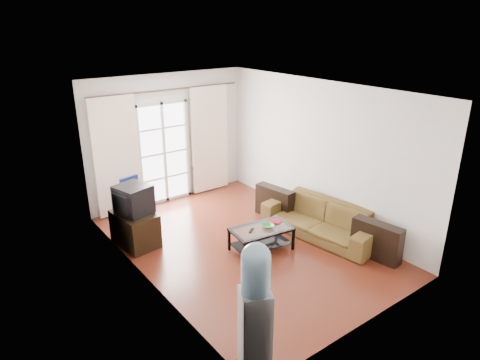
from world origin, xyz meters
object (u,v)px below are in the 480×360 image
object	(u,v)px
coffee_table	(261,236)
tv_stand	(135,229)
sofa	(321,220)
crt_tv	(132,200)
task_chair	(138,212)
water_cooler	(255,306)

from	to	relation	value
coffee_table	tv_stand	xyz separation A→B (m)	(-1.63, 1.46, 0.03)
sofa	coffee_table	bearing A→B (deg)	-109.37
sofa	crt_tv	size ratio (longest dim) A/B	3.46
coffee_table	crt_tv	world-z (taller)	crt_tv
sofa	coffee_table	distance (m)	1.22
coffee_table	sofa	bearing A→B (deg)	-10.99
coffee_table	task_chair	size ratio (longest dim) A/B	1.13
coffee_table	tv_stand	size ratio (longest dim) A/B	1.32
coffee_table	crt_tv	size ratio (longest dim) A/B	1.65
task_chair	water_cooler	world-z (taller)	water_cooler
tv_stand	water_cooler	distance (m)	3.50
sofa	task_chair	bearing A→B (deg)	-141.47
tv_stand	sofa	bearing A→B (deg)	-38.05
sofa	crt_tv	bearing A→B (deg)	-129.23
coffee_table	task_chair	distance (m)	2.47
tv_stand	crt_tv	distance (m)	0.55
water_cooler	crt_tv	bearing A→B (deg)	112.40
water_cooler	sofa	bearing A→B (deg)	55.22
tv_stand	task_chair	world-z (taller)	task_chair
tv_stand	crt_tv	xyz separation A→B (m)	(-0.00, -0.00, 0.55)
crt_tv	task_chair	distance (m)	0.92
water_cooler	task_chair	bearing A→B (deg)	108.09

